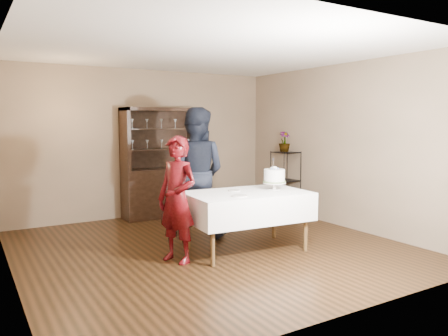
{
  "coord_description": "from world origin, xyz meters",
  "views": [
    {
      "loc": [
        -2.91,
        -5.19,
        1.74
      ],
      "look_at": [
        0.27,
        0.1,
        1.09
      ],
      "focal_mm": 35.0,
      "sensor_mm": 36.0,
      "label": 1
    }
  ],
  "objects_px": {
    "cake_table": "(247,206)",
    "man": "(195,173)",
    "china_hutch": "(161,181)",
    "potted_plant": "(284,142)",
    "woman": "(177,199)",
    "cake": "(274,177)",
    "plant_etagere": "(285,180)"
  },
  "relations": [
    {
      "from": "cake_table",
      "to": "man",
      "type": "xyz_separation_m",
      "value": [
        -0.25,
        1.03,
        0.37
      ]
    },
    {
      "from": "china_hutch",
      "to": "potted_plant",
      "type": "height_order",
      "value": "china_hutch"
    },
    {
      "from": "woman",
      "to": "cake",
      "type": "relative_size",
      "value": 3.53
    },
    {
      "from": "china_hutch",
      "to": "cake",
      "type": "distance_m",
      "value": 2.73
    },
    {
      "from": "china_hutch",
      "to": "man",
      "type": "distance_m",
      "value": 1.63
    },
    {
      "from": "woman",
      "to": "potted_plant",
      "type": "relative_size",
      "value": 4.12
    },
    {
      "from": "plant_etagere",
      "to": "cake_table",
      "type": "distance_m",
      "value": 2.5
    },
    {
      "from": "man",
      "to": "cake_table",
      "type": "bearing_deg",
      "value": 145.63
    },
    {
      "from": "china_hutch",
      "to": "potted_plant",
      "type": "relative_size",
      "value": 5.22
    },
    {
      "from": "man",
      "to": "china_hutch",
      "type": "bearing_deg",
      "value": -51.47
    },
    {
      "from": "man",
      "to": "cake",
      "type": "bearing_deg",
      "value": 165.69
    },
    {
      "from": "woman",
      "to": "man",
      "type": "relative_size",
      "value": 0.8
    },
    {
      "from": "china_hutch",
      "to": "potted_plant",
      "type": "xyz_separation_m",
      "value": [
        2.07,
        -1.02,
        0.71
      ]
    },
    {
      "from": "cake_table",
      "to": "cake",
      "type": "height_order",
      "value": "cake"
    },
    {
      "from": "cake_table",
      "to": "cake",
      "type": "bearing_deg",
      "value": -1.89
    },
    {
      "from": "cake",
      "to": "potted_plant",
      "type": "height_order",
      "value": "potted_plant"
    },
    {
      "from": "cake_table",
      "to": "woman",
      "type": "bearing_deg",
      "value": 176.25
    },
    {
      "from": "plant_etagere",
      "to": "man",
      "type": "height_order",
      "value": "man"
    },
    {
      "from": "plant_etagere",
      "to": "cake",
      "type": "height_order",
      "value": "cake"
    },
    {
      "from": "cake",
      "to": "potted_plant",
      "type": "xyz_separation_m",
      "value": [
        1.48,
        1.63,
        0.39
      ]
    },
    {
      "from": "plant_etagere",
      "to": "china_hutch",
      "type": "bearing_deg",
      "value": 153.17
    },
    {
      "from": "plant_etagere",
      "to": "cake",
      "type": "xyz_separation_m",
      "value": [
        -1.49,
        -1.59,
        0.33
      ]
    },
    {
      "from": "plant_etagere",
      "to": "woman",
      "type": "height_order",
      "value": "woman"
    },
    {
      "from": "cake",
      "to": "cake_table",
      "type": "bearing_deg",
      "value": 178.11
    },
    {
      "from": "woman",
      "to": "man",
      "type": "distance_m",
      "value": 1.24
    },
    {
      "from": "man",
      "to": "potted_plant",
      "type": "xyz_separation_m",
      "value": [
        2.17,
        0.58,
        0.4
      ]
    },
    {
      "from": "plant_etagere",
      "to": "cake_table",
      "type": "bearing_deg",
      "value": -140.84
    },
    {
      "from": "china_hutch",
      "to": "cake",
      "type": "xyz_separation_m",
      "value": [
        0.59,
        -2.65,
        0.32
      ]
    },
    {
      "from": "cake_table",
      "to": "man",
      "type": "relative_size",
      "value": 0.85
    },
    {
      "from": "cake_table",
      "to": "potted_plant",
      "type": "distance_m",
      "value": 2.63
    },
    {
      "from": "china_hutch",
      "to": "potted_plant",
      "type": "bearing_deg",
      "value": -26.23
    },
    {
      "from": "cake_table",
      "to": "potted_plant",
      "type": "relative_size",
      "value": 4.38
    }
  ]
}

